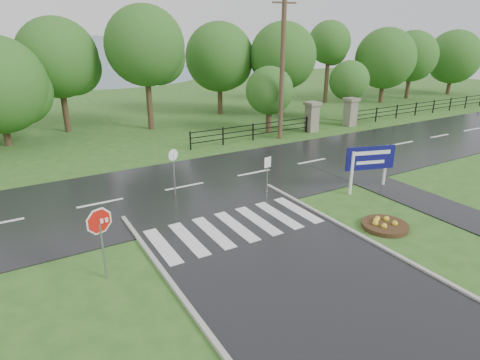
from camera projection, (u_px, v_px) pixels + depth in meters
ground at (324, 296)px, 11.46m from camera, size 120.00×120.00×0.00m
main_road at (185, 187)px, 19.54m from camera, size 90.00×8.00×0.04m
walkway at (404, 194)px, 18.76m from camera, size 2.20×11.00×0.04m
crosswalk at (236, 226)px, 15.48m from camera, size 6.50×2.80×0.02m
pillar_west at (312, 116)px, 30.19m from camera, size 1.00×1.00×2.24m
pillar_east at (350, 111)px, 32.11m from camera, size 1.00×1.00×2.24m
fence_west at (253, 130)px, 27.84m from camera, size 9.58×0.08×1.20m
fence_east at (434, 105)px, 37.40m from camera, size 20.58×0.08×1.20m
hills at (84, 169)px, 70.98m from camera, size 102.00×48.00×48.00m
treeline at (125, 129)px, 31.32m from camera, size 83.20×5.20×10.00m
stop_sign at (100, 227)px, 11.72m from camera, size 1.06×0.35×2.48m
estate_billboard at (370, 160)px, 18.74m from camera, size 2.38×0.80×2.15m
flower_bed at (385, 225)px, 15.43m from camera, size 1.76×1.76×0.35m
reg_sign_small at (267, 167)px, 18.28m from camera, size 0.40×0.09×1.80m
reg_sign_round at (174, 167)px, 17.93m from camera, size 0.51×0.18×2.27m
utility_pole_east at (282, 67)px, 26.93m from camera, size 1.71×0.32×9.64m
entrance_tree_left at (269, 91)px, 29.35m from camera, size 3.50×3.50×4.86m
entrance_tree_right at (349, 81)px, 33.08m from camera, size 3.26×3.26×5.01m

